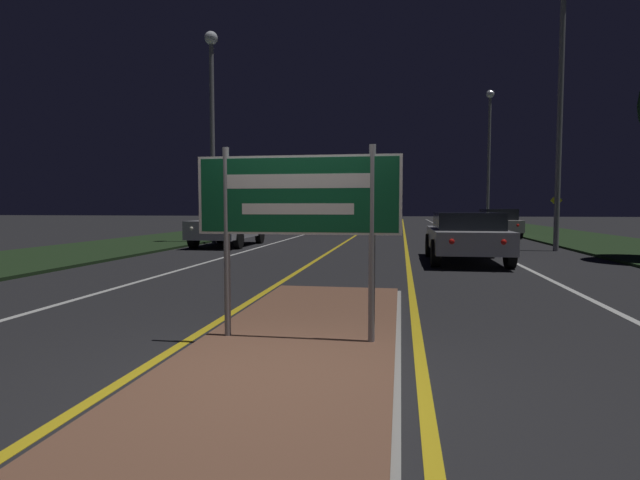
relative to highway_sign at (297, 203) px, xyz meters
The scene contains 18 objects.
ground_plane 1.89m from the highway_sign, 90.00° to the right, with size 160.00×160.00×0.00m, color #232326.
median_island 1.53m from the highway_sign, 90.00° to the left, with size 2.22×7.21×0.10m.
verge_left 21.24m from the highway_sign, 116.64° to the left, with size 5.00×100.00×0.08m.
verge_right 21.24m from the highway_sign, 63.36° to the left, with size 5.00×100.00×0.08m.
centre_line_yellow_left 24.02m from the highway_sign, 93.11° to the left, with size 0.12×70.00×0.01m.
centre_line_yellow_right 24.02m from the highway_sign, 86.89° to the left, with size 0.12×70.00×0.01m.
lane_line_white_left 24.35m from the highway_sign, 99.95° to the left, with size 0.12×70.00×0.01m.
lane_line_white_right 24.35m from the highway_sign, 80.05° to the left, with size 0.12×70.00×0.01m.
edge_line_white_left 25.04m from the highway_sign, 106.74° to the left, with size 0.10×70.00×0.01m.
edge_line_white_right 25.04m from the highway_sign, 73.26° to the left, with size 0.10×70.00×0.01m.
highway_sign is the anchor object (origin of this frame).
streetlight_left_near 16.38m from the highway_sign, 114.45° to the left, with size 0.53×0.53×8.63m.
streetlight_right_near 15.30m from the highway_sign, 63.94° to the left, with size 0.55×0.55×9.06m.
streetlight_right_far 29.05m from the highway_sign, 76.79° to the left, with size 0.50×0.50×8.89m.
car_receding_0 9.51m from the highway_sign, 72.30° to the left, with size 2.04×4.45×1.38m.
car_receding_1 22.49m from the highway_sign, 74.48° to the left, with size 1.86×4.64×1.43m.
car_approaching_0 14.79m from the highway_sign, 112.36° to the left, with size 1.95×4.58×1.48m.
warning_sign 24.16m from the highway_sign, 67.94° to the left, with size 0.60×0.06×2.10m.
Camera 1 is at (1.09, -4.17, 1.53)m, focal length 28.00 mm.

